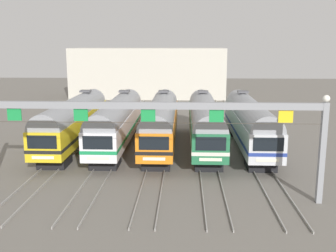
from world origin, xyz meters
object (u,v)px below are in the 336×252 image
commuter_train_orange (161,121)px  catenary_gantry (148,121)px  commuter_train_white (117,120)px  commuter_train_silver (249,121)px  commuter_train_green (205,121)px  commuter_train_yellow (74,120)px

commuter_train_orange → catenary_gantry: (0.00, -13.50, 2.58)m
commuter_train_white → commuter_train_silver: 12.81m
commuter_train_orange → commuter_train_silver: bearing=0.0°
commuter_train_green → commuter_train_silver: 4.27m
commuter_train_silver → catenary_gantry: bearing=-122.3°
commuter_train_white → commuter_train_orange: 4.27m
commuter_train_white → commuter_train_orange: same height
commuter_train_silver → catenary_gantry: size_ratio=0.81×
commuter_train_green → catenary_gantry: catenary_gantry is taller
commuter_train_orange → commuter_train_silver: 8.54m
commuter_train_orange → commuter_train_silver: size_ratio=1.00×
commuter_train_yellow → catenary_gantry: size_ratio=0.81×
commuter_train_white → commuter_train_silver: size_ratio=1.00×
commuter_train_yellow → commuter_train_orange: size_ratio=1.00×
commuter_train_silver → catenary_gantry: 16.18m
commuter_train_orange → catenary_gantry: 13.74m
commuter_train_green → commuter_train_yellow: bearing=180.0°
commuter_train_orange → commuter_train_silver: same height
commuter_train_yellow → commuter_train_orange: 8.54m
commuter_train_yellow → commuter_train_white: (4.27, 0.00, 0.00)m
commuter_train_green → catenary_gantry: (-4.27, -13.50, 2.58)m
commuter_train_orange → commuter_train_green: size_ratio=1.00×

